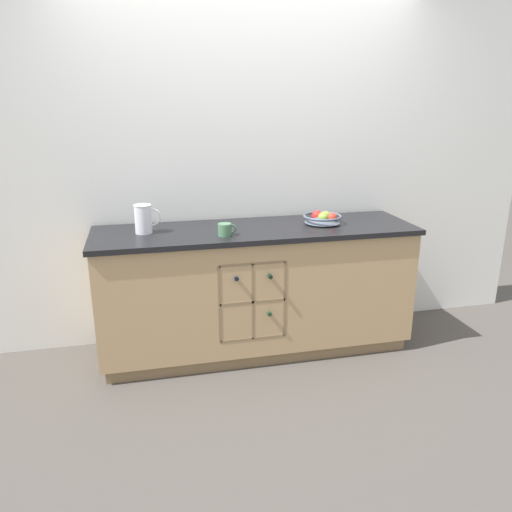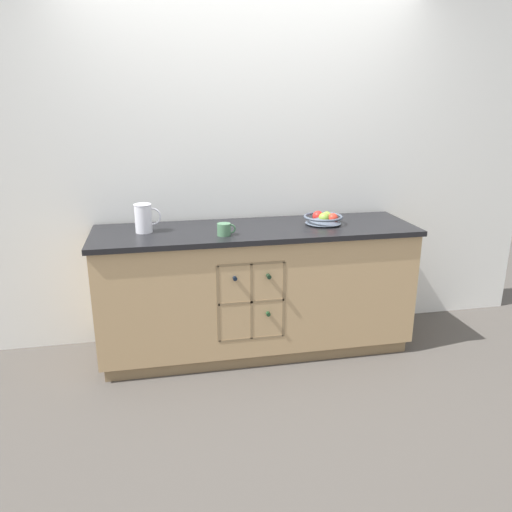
# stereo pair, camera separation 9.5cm
# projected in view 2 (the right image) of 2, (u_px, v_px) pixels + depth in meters

# --- Properties ---
(ground_plane) EXTENTS (14.00, 14.00, 0.00)m
(ground_plane) POSITION_uv_depth(u_px,v_px,m) (256.00, 348.00, 3.66)
(ground_plane) COLOR #4C4742
(back_wall) EXTENTS (4.55, 0.06, 2.55)m
(back_wall) POSITION_uv_depth(u_px,v_px,m) (246.00, 167.00, 3.62)
(back_wall) COLOR white
(back_wall) RESTS_ON ground_plane
(kitchen_island) EXTENTS (2.19, 0.65, 0.91)m
(kitchen_island) POSITION_uv_depth(u_px,v_px,m) (256.00, 289.00, 3.52)
(kitchen_island) COLOR olive
(kitchen_island) RESTS_ON ground_plane
(fruit_bowl) EXTENTS (0.27, 0.27, 0.09)m
(fruit_bowl) POSITION_uv_depth(u_px,v_px,m) (324.00, 218.00, 3.49)
(fruit_bowl) COLOR #4C5666
(fruit_bowl) RESTS_ON kitchen_island
(white_pitcher) EXTENTS (0.17, 0.12, 0.19)m
(white_pitcher) POSITION_uv_depth(u_px,v_px,m) (144.00, 218.00, 3.25)
(white_pitcher) COLOR white
(white_pitcher) RESTS_ON kitchen_island
(ceramic_mug) EXTENTS (0.12, 0.09, 0.08)m
(ceramic_mug) POSITION_uv_depth(u_px,v_px,m) (224.00, 229.00, 3.19)
(ceramic_mug) COLOR #4C7A56
(ceramic_mug) RESTS_ON kitchen_island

